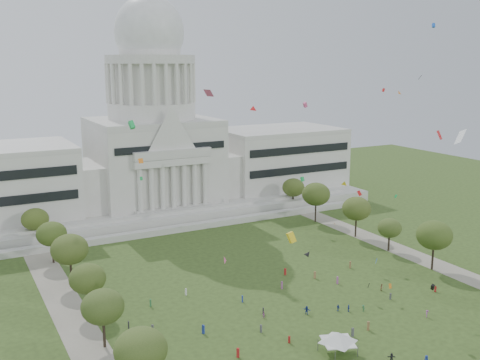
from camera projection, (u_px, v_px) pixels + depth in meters
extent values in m
plane|color=#31451B|center=(342.00, 333.00, 116.27)|extent=(400.00, 400.00, 0.00)
cube|color=#BAB8AE|center=(154.00, 203.00, 215.07)|extent=(160.00, 60.00, 4.00)
cube|color=#BAB8AE|center=(188.00, 227.00, 186.81)|extent=(130.00, 3.00, 2.00)
cube|color=#BAB8AE|center=(179.00, 217.00, 193.40)|extent=(140.00, 3.00, 5.00)
cube|color=beige|center=(278.00, 158.00, 236.91)|extent=(50.00, 34.00, 22.00)
cube|color=beige|center=(83.00, 186.00, 197.95)|extent=(12.00, 26.00, 16.00)
cube|color=beige|center=(220.00, 172.00, 222.88)|extent=(12.00, 26.00, 16.00)
cube|color=beige|center=(154.00, 162.00, 210.90)|extent=(44.00, 38.00, 28.00)
cube|color=beige|center=(173.00, 162.00, 192.99)|extent=(28.00, 3.00, 2.40)
cube|color=black|center=(1.00, 189.00, 170.88)|extent=(46.00, 0.40, 11.00)
cube|color=black|center=(301.00, 160.00, 221.66)|extent=(46.00, 0.40, 11.00)
cylinder|color=beige|center=(152.00, 110.00, 206.89)|extent=(32.00, 32.00, 6.00)
cylinder|color=beige|center=(151.00, 83.00, 204.83)|extent=(28.00, 28.00, 14.00)
cylinder|color=#BAB8AE|center=(150.00, 59.00, 203.07)|extent=(32.40, 32.40, 3.00)
cylinder|color=beige|center=(150.00, 44.00, 201.94)|extent=(22.00, 22.00, 8.00)
ellipsoid|color=silver|center=(149.00, 32.00, 201.11)|extent=(25.00, 25.00, 26.20)
cube|color=gray|center=(76.00, 324.00, 119.99)|extent=(8.00, 160.00, 0.04)
cube|color=gray|center=(408.00, 253.00, 164.31)|extent=(8.00, 160.00, 0.04)
ellipsoid|color=#374D1C|center=(141.00, 350.00, 91.52)|extent=(8.86, 8.86, 7.25)
cylinder|color=black|center=(104.00, 334.00, 109.85)|extent=(0.56, 0.56, 5.47)
ellipsoid|color=#31471A|center=(103.00, 307.00, 108.65)|extent=(8.42, 8.42, 6.89)
cylinder|color=black|center=(433.00, 258.00, 151.06)|extent=(0.56, 0.56, 6.20)
ellipsoid|color=#334D17|center=(434.00, 235.00, 149.70)|extent=(9.55, 9.55, 7.82)
cylinder|color=black|center=(89.00, 302.00, 124.64)|extent=(0.56, 0.56, 5.27)
ellipsoid|color=#334718|center=(87.00, 279.00, 123.48)|extent=(8.12, 8.12, 6.65)
cylinder|color=black|center=(389.00, 244.00, 166.05)|extent=(0.56, 0.56, 4.56)
ellipsoid|color=#384F1E|center=(390.00, 228.00, 165.05)|extent=(7.01, 7.01, 5.74)
cylinder|color=black|center=(71.00, 274.00, 140.52)|extent=(0.56, 0.56, 6.03)
ellipsoid|color=#38481A|center=(70.00, 249.00, 139.20)|extent=(9.29, 9.29, 7.60)
cylinder|color=black|center=(356.00, 228.00, 179.49)|extent=(0.56, 0.56, 5.97)
ellipsoid|color=#3E4F1B|center=(357.00, 209.00, 178.18)|extent=(9.19, 9.19, 7.52)
cylinder|color=black|center=(53.00, 254.00, 156.10)|extent=(0.56, 0.56, 5.41)
ellipsoid|color=#2F4714|center=(52.00, 234.00, 154.92)|extent=(8.33, 8.33, 6.81)
cylinder|color=black|center=(316.00, 213.00, 196.24)|extent=(0.56, 0.56, 6.37)
ellipsoid|color=#334716|center=(316.00, 194.00, 194.85)|extent=(9.82, 9.82, 8.03)
cylinder|color=black|center=(36.00, 237.00, 170.99)|extent=(0.56, 0.56, 5.32)
ellipsoid|color=#3E5016|center=(35.00, 219.00, 169.82)|extent=(8.19, 8.19, 6.70)
cylinder|color=black|center=(293.00, 202.00, 212.95)|extent=(0.56, 0.56, 5.47)
ellipsoid|color=#394A18|center=(293.00, 187.00, 211.75)|extent=(8.42, 8.42, 6.89)
cylinder|color=#4C4C4C|center=(335.00, 358.00, 104.09)|extent=(0.12, 0.12, 2.40)
cylinder|color=#4C4C4C|center=(358.00, 351.00, 106.57)|extent=(0.12, 0.12, 2.40)
cylinder|color=#4C4C4C|center=(318.00, 345.00, 108.73)|extent=(0.12, 0.12, 2.40)
cylinder|color=#4C4C4C|center=(340.00, 339.00, 111.22)|extent=(0.12, 0.12, 2.40)
cube|color=silver|center=(338.00, 342.00, 107.39)|extent=(7.41, 7.41, 0.19)
pyramid|color=silver|center=(338.00, 337.00, 107.17)|extent=(10.38, 10.38, 1.92)
imported|color=#B21E1E|center=(435.00, 289.00, 136.65)|extent=(0.89, 0.73, 1.56)
imported|color=olive|center=(382.00, 287.00, 137.35)|extent=(1.01, 0.92, 1.78)
imported|color=#33723F|center=(363.00, 308.00, 125.96)|extent=(0.59, 1.06, 1.59)
imported|color=navy|center=(338.00, 308.00, 126.19)|extent=(0.79, 1.04, 1.57)
imported|color=navy|center=(307.00, 310.00, 124.61)|extent=(1.50, 1.88, 1.90)
imported|color=navy|center=(426.00, 360.00, 103.63)|extent=(0.67, 0.99, 1.96)
imported|color=#994C8C|center=(263.00, 315.00, 122.92)|extent=(0.75, 0.51, 1.47)
imported|color=#994C8C|center=(427.00, 314.00, 123.04)|extent=(1.22, 1.09, 1.70)
imported|color=navy|center=(349.00, 308.00, 125.82)|extent=(0.90, 1.13, 1.71)
imported|color=#26262B|center=(392.00, 357.00, 104.79)|extent=(1.72, 1.37, 1.75)
cube|color=olive|center=(368.00, 326.00, 117.09)|extent=(0.60, 0.58, 1.94)
cube|color=olive|center=(350.00, 265.00, 152.47)|extent=(0.60, 0.51, 1.92)
cube|color=navy|center=(203.00, 329.00, 115.62)|extent=(0.53, 0.60, 1.92)
cube|color=#33723F|center=(150.00, 303.00, 128.49)|extent=(0.50, 0.56, 1.79)
cube|color=silver|center=(186.00, 292.00, 134.69)|extent=(0.32, 0.47, 1.70)
cube|color=#B21E1E|center=(110.00, 314.00, 123.02)|extent=(0.51, 0.47, 1.63)
cube|color=#B21E1E|center=(289.00, 339.00, 111.85)|extent=(0.42, 0.46, 1.48)
cube|color=olive|center=(315.00, 275.00, 145.16)|extent=(0.55, 0.40, 1.88)
cube|color=#994C8C|center=(337.00, 280.00, 141.58)|extent=(0.44, 0.57, 1.91)
cube|color=#4C4C51|center=(390.00, 296.00, 132.36)|extent=(0.44, 0.48, 1.54)
cube|color=navy|center=(242.00, 299.00, 130.84)|extent=(0.39, 0.49, 1.61)
cube|color=#B21E1E|center=(238.00, 353.00, 106.32)|extent=(0.58, 0.58, 1.91)
cube|color=#4C4C51|center=(353.00, 332.00, 114.44)|extent=(0.52, 0.35, 1.86)
cube|color=#26262B|center=(263.00, 311.00, 124.73)|extent=(0.38, 0.46, 1.49)
cube|color=#994C8C|center=(282.00, 285.00, 138.55)|extent=(0.42, 0.56, 1.87)
cube|color=#B21E1E|center=(285.00, 272.00, 147.52)|extent=(0.49, 0.57, 1.83)
cube|color=#4C4C51|center=(261.00, 329.00, 116.16)|extent=(0.32, 0.47, 1.69)
cube|color=#4C4C51|center=(153.00, 329.00, 116.25)|extent=(0.51, 0.50, 1.67)
cube|color=#26262B|center=(129.00, 325.00, 117.79)|extent=(0.34, 0.47, 1.63)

